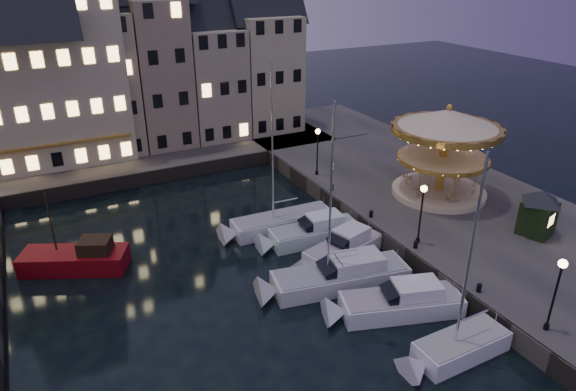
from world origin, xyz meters
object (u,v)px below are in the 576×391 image
bollard_a (479,287)px  motorboat_a (453,350)px  streetlamp_a (557,285)px  carousel (446,136)px  motorboat_b (394,304)px  ticket_kiosk (540,205)px  motorboat_c (335,277)px  streetlamp_d (471,148)px  bollard_b (416,244)px  red_fishing_boat (77,260)px  streetlamp_c (318,145)px  motorboat_f (276,224)px  bollard_d (332,187)px  streetlamp_b (422,206)px  bollard_c (371,213)px  motorboat_e (309,234)px  motorboat_d (340,251)px

bollard_a → motorboat_a: motorboat_a is taller
bollard_a → streetlamp_a: bearing=-81.5°
bollard_a → carousel: (7.23, 11.35, 4.60)m
motorboat_b → ticket_kiosk: ticket_kiosk is taller
bollard_a → motorboat_c: motorboat_c is taller
streetlamp_d → ticket_kiosk: 10.30m
bollard_b → red_fishing_boat: size_ratio=0.08×
streetlamp_c → ticket_kiosk: 18.10m
streetlamp_d → motorboat_f: motorboat_f is taller
motorboat_b → red_fishing_boat: bearing=139.6°
motorboat_f → bollard_d: bearing=17.8°
streetlamp_b → ticket_kiosk: 8.46m
streetlamp_c → bollard_b: bearing=-92.5°
streetlamp_d → carousel: size_ratio=0.49×
streetlamp_d → red_fishing_boat: (-31.94, 2.21, -3.33)m
motorboat_b → ticket_kiosk: size_ratio=2.14×
bollard_c → ticket_kiosk: 11.39m
streetlamp_a → motorboat_a: bearing=161.1°
bollard_b → motorboat_e: 7.61m
motorboat_c → bollard_c: bearing=37.9°
streetlamp_a → streetlamp_b: same height
carousel → ticket_kiosk: bearing=-80.5°
motorboat_f → carousel: size_ratio=1.37×
streetlamp_a → streetlamp_b: bearing=90.0°
motorboat_c → red_fishing_boat: 16.87m
bollard_a → red_fishing_boat: red_fishing_boat is taller
bollard_d → motorboat_a: size_ratio=0.06×
motorboat_a → ticket_kiosk: (12.66, 5.66, 2.97)m
motorboat_a → bollard_c: bearing=72.5°
motorboat_a → motorboat_c: 8.43m
bollard_d → bollard_a: bearing=-90.0°
motorboat_e → motorboat_f: motorboat_f is taller
motorboat_a → bollard_a: bearing=30.5°
bollard_b → bollard_d: (0.00, 10.50, 0.00)m
streetlamp_d → motorboat_b: streetlamp_d is taller
streetlamp_b → streetlamp_d: 13.29m
bollard_b → motorboat_e: motorboat_e is taller
bollard_a → bollard_d: (0.00, 16.00, 0.00)m
bollard_b → motorboat_c: bearing=177.2°
streetlamp_a → streetlamp_d: 20.41m
bollard_a → motorboat_f: (-6.12, 14.04, -1.07)m
motorboat_a → motorboat_b: motorboat_a is taller
streetlamp_b → bollard_d: (-0.60, 10.00, -2.41)m
streetlamp_b → streetlamp_d: (11.30, 7.00, 0.00)m
motorboat_d → red_fishing_boat: bearing=156.7°
motorboat_f → carousel: motorboat_f is taller
motorboat_e → motorboat_f: size_ratio=0.65×
streetlamp_b → motorboat_c: size_ratio=0.33×
streetlamp_a → motorboat_e: (-5.30, 15.41, -3.38)m
motorboat_c → motorboat_d: 3.23m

